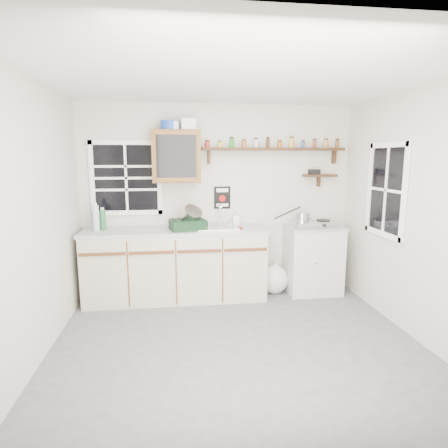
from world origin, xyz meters
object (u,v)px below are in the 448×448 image
at_px(main_cabinet, 176,264).
at_px(hotplate, 313,224).
at_px(right_cabinet, 312,259).
at_px(dish_rack, 189,222).
at_px(spice_shelf, 273,148).
at_px(upper_cabinet, 176,156).

height_order(main_cabinet, hotplate, hotplate).
bearing_deg(right_cabinet, main_cabinet, -179.21).
relative_size(main_cabinet, dish_rack, 4.80).
height_order(spice_shelf, dish_rack, spice_shelf).
bearing_deg(upper_cabinet, main_cabinet, -103.68).
xyz_separation_m(upper_cabinet, spice_shelf, (1.27, 0.07, 0.11)).
distance_m(spice_shelf, hotplate, 1.12).
relative_size(spice_shelf, hotplate, 3.11).
distance_m(dish_rack, hotplate, 1.64).
xyz_separation_m(main_cabinet, right_cabinet, (1.83, 0.03, -0.01)).
distance_m(main_cabinet, upper_cabinet, 1.37).
bearing_deg(main_cabinet, hotplate, 0.17).
bearing_deg(right_cabinet, spice_shelf, 160.49).
relative_size(right_cabinet, hotplate, 1.48).
relative_size(main_cabinet, hotplate, 3.76).
bearing_deg(main_cabinet, right_cabinet, 0.79).
height_order(main_cabinet, dish_rack, dish_rack).
bearing_deg(dish_rack, hotplate, -10.44).
xyz_separation_m(right_cabinet, dish_rack, (-1.66, -0.09, 0.57)).
distance_m(main_cabinet, right_cabinet, 1.84).
bearing_deg(right_cabinet, upper_cabinet, 176.24).
relative_size(right_cabinet, upper_cabinet, 1.40).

